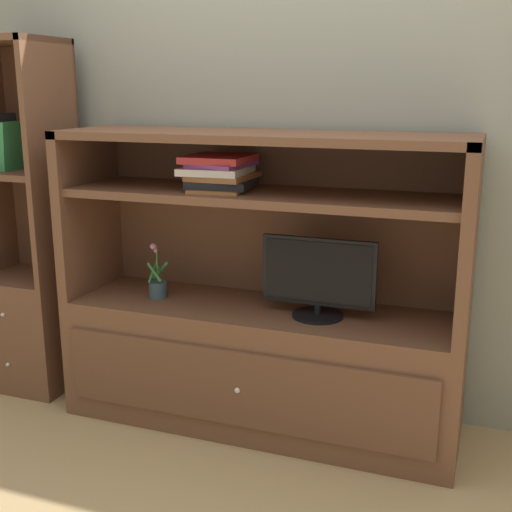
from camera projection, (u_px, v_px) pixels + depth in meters
The scene contains 8 objects.
ground_plane at pixel (227, 465), 2.74m from camera, with size 8.00×8.00×0.00m, color tan.
painted_rear_wall at pixel (286, 114), 3.08m from camera, with size 6.00×0.10×2.80m, color gray.
media_console at pixel (260, 333), 3.00m from camera, with size 1.79×0.55×1.34m.
tv_monitor at pixel (318, 278), 2.80m from camera, with size 0.49×0.22×0.35m.
potted_plant at pixel (158, 286), 3.09m from camera, with size 0.10×0.12×0.26m.
magazine_stack at pixel (220, 172), 2.88m from camera, with size 0.32×0.34×0.15m.
bookshelf_tall at pixel (29, 277), 3.40m from camera, with size 0.46×0.42×1.75m.
upright_book_row at pixel (3, 145), 3.25m from camera, with size 0.18×0.17×0.28m.
Camera 1 is at (0.96, -2.25, 1.52)m, focal length 46.31 mm.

